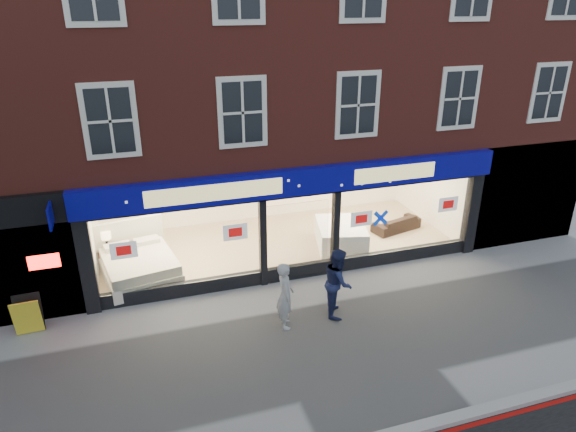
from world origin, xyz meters
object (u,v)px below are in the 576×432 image
pedestrian_blue (338,282)px  a_board (28,315)px  mattress_stack (341,235)px  sofa (396,223)px  pedestrian_grey (285,295)px  display_bed (139,264)px

pedestrian_blue → a_board: bearing=97.7°
pedestrian_blue → mattress_stack: bearing=-5.5°
sofa → pedestrian_grey: bearing=23.6°
sofa → a_board: a_board is taller
mattress_stack → pedestrian_blue: pedestrian_blue is taller
sofa → pedestrian_grey: 6.50m
display_bed → a_board: (-2.60, -1.80, 0.01)m
display_bed → sofa: display_bed is taller
display_bed → a_board: size_ratio=2.75×
display_bed → pedestrian_grey: bearing=-56.3°
mattress_stack → a_board: 8.93m
display_bed → sofa: (8.37, 0.59, -0.12)m
mattress_stack → sofa: (2.24, 0.52, -0.11)m
display_bed → a_board: 3.16m
mattress_stack → pedestrian_blue: size_ratio=1.19×
display_bed → a_board: display_bed is taller
mattress_stack → a_board: (-8.73, -1.88, 0.02)m
pedestrian_grey → a_board: bearing=83.7°
a_board → mattress_stack: bearing=9.6°
a_board → pedestrian_blue: (7.23, -1.43, 0.41)m
sofa → a_board: size_ratio=1.76×
sofa → mattress_stack: bearing=-1.0°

